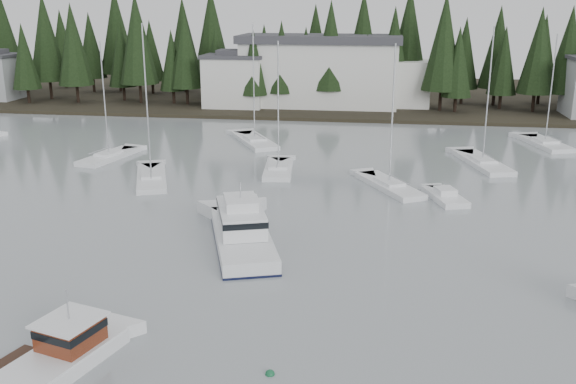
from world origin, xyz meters
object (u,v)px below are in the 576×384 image
sailboat_4 (482,164)px  sailboat_9 (152,179)px  sailboat_7 (279,171)px  runabout_1 (445,198)px  sailboat_8 (389,187)px  cabin_cruiser_center (242,234)px  sailboat_0 (255,142)px  sailboat_3 (545,145)px  lobster_boat_brown (51,363)px  harbor_inn (333,72)px  sailboat_11 (109,158)px  house_west (235,80)px

sailboat_4 → sailboat_9: 33.65m
sailboat_7 → runabout_1: sailboat_7 is taller
runabout_1 → sailboat_8: bearing=41.2°
cabin_cruiser_center → sailboat_0: (-5.79, 33.18, -0.68)m
sailboat_0 → sailboat_3: (34.13, 3.60, -0.00)m
lobster_boat_brown → sailboat_0: 50.33m
harbor_inn → sailboat_11: (-20.97, -37.98, -5.70)m
cabin_cruiser_center → sailboat_11: (-19.69, 22.80, -0.68)m
sailboat_7 → sailboat_0: bearing=15.0°
cabin_cruiser_center → sailboat_4: size_ratio=0.84×
sailboat_0 → runabout_1: 28.99m
harbor_inn → lobster_boat_brown: (-6.30, -77.93, -5.31)m
house_west → cabin_cruiser_center: bearing=-76.5°
sailboat_8 → sailboat_9: sailboat_9 is taller
lobster_boat_brown → sailboat_7: (4.29, 37.22, -0.39)m
sailboat_3 → sailboat_9: sailboat_9 is taller
house_west → harbor_inn: bearing=12.5°
sailboat_9 → sailboat_11: bearing=24.1°
sailboat_9 → sailboat_11: 10.85m
sailboat_8 → runabout_1: bearing=-150.0°
sailboat_4 → sailboat_11: bearing=79.5°
house_west → runabout_1: bearing=-57.3°
sailboat_4 → cabin_cruiser_center: bearing=127.7°
sailboat_9 → runabout_1: 27.04m
house_west → sailboat_7: (13.03, -37.36, -4.57)m
sailboat_7 → sailboat_8: (10.88, -4.42, 0.00)m
house_west → sailboat_3: (42.10, -20.66, -4.58)m
lobster_boat_brown → cabin_cruiser_center: 17.87m
harbor_inn → lobster_boat_brown: harbor_inn is taller
lobster_boat_brown → sailboat_11: (-14.67, 39.94, -0.39)m
lobster_boat_brown → sailboat_8: (15.17, 32.80, -0.38)m
lobster_boat_brown → sailboat_8: sailboat_8 is taller
lobster_boat_brown → runabout_1: (19.88, 29.97, -0.33)m
sailboat_8 → sailboat_11: 30.68m
sailboat_3 → sailboat_4: bearing=126.5°
sailboat_4 → lobster_boat_brown: bearing=135.0°
sailboat_4 → house_west: bearing=31.7°
lobster_boat_brown → sailboat_4: bearing=-13.9°
sailboat_9 → house_west: bearing=-18.2°
sailboat_4 → sailboat_11: size_ratio=1.12×
sailboat_0 → sailboat_8: 23.69m
lobster_boat_brown → sailboat_9: (-7.07, 32.20, -0.38)m
harbor_inn → sailboat_9: 47.98m
house_west → runabout_1: (28.62, -44.62, -4.52)m
sailboat_7 → harbor_inn: bearing=-9.0°
lobster_boat_brown → runabout_1: size_ratio=1.45×
sailboat_8 → lobster_boat_brown: bearing=126.2°
cabin_cruiser_center → sailboat_11: sailboat_11 is taller
sailboat_4 → sailboat_7: sailboat_4 is taller
harbor_inn → sailboat_7: 41.15m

